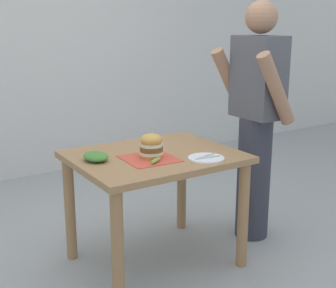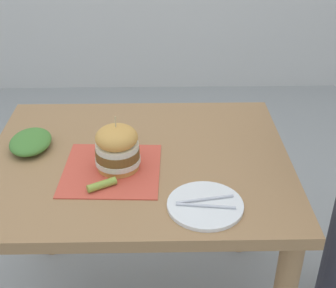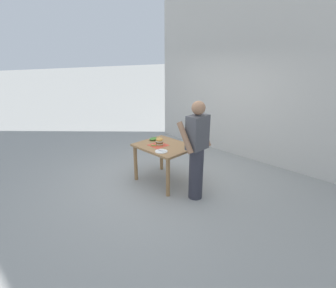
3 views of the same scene
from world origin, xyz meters
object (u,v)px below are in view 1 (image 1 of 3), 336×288
(side_plate_with_forks, at_px, (206,158))
(diner_across_table, at_px, (256,119))
(sandwich, at_px, (151,146))
(pickle_spear, at_px, (155,161))
(side_salad, at_px, (96,156))
(patio_table, at_px, (155,174))
(parked_car_near_curb, at_px, (284,55))

(side_plate_with_forks, distance_m, diner_across_table, 0.66)
(diner_across_table, bearing_deg, sandwich, -88.61)
(sandwich, bearing_deg, pickle_spear, -20.04)
(side_salad, bearing_deg, patio_table, 80.12)
(side_plate_with_forks, height_order, side_salad, side_salad)
(sandwich, relative_size, side_plate_with_forks, 0.84)
(patio_table, bearing_deg, parked_car_near_curb, 128.92)
(parked_car_near_curb, bearing_deg, diner_across_table, -47.59)
(pickle_spear, bearing_deg, side_salad, -132.03)
(side_salad, distance_m, diner_across_table, 1.19)
(pickle_spear, bearing_deg, parked_car_near_curb, 129.36)
(side_salad, relative_size, parked_car_near_curb, 0.04)
(sandwich, height_order, side_plate_with_forks, sandwich)
(pickle_spear, xyz_separation_m, parked_car_near_curb, (-6.14, 7.48, -0.04))
(side_salad, bearing_deg, pickle_spear, 47.97)
(patio_table, bearing_deg, side_salad, -99.88)
(pickle_spear, distance_m, parked_car_near_curb, 9.68)
(pickle_spear, relative_size, parked_car_near_curb, 0.02)
(patio_table, relative_size, sandwich, 5.51)
(sandwich, relative_size, side_salad, 1.02)
(patio_table, xyz_separation_m, side_salad, (-0.06, -0.37, 0.16))
(diner_across_table, height_order, parked_car_near_curb, diner_across_table)
(patio_table, distance_m, diner_across_table, 0.85)
(side_salad, distance_m, parked_car_near_curb, 9.74)
(patio_table, bearing_deg, sandwich, -43.78)
(sandwich, xyz_separation_m, parked_car_near_curb, (-6.02, 7.44, -0.10))
(side_plate_with_forks, height_order, parked_car_near_curb, parked_car_near_curb)
(patio_table, height_order, diner_across_table, diner_across_table)
(side_plate_with_forks, distance_m, side_salad, 0.66)
(patio_table, height_order, side_plate_with_forks, side_plate_with_forks)
(patio_table, relative_size, diner_across_table, 0.60)
(diner_across_table, bearing_deg, side_plate_with_forks, -69.61)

